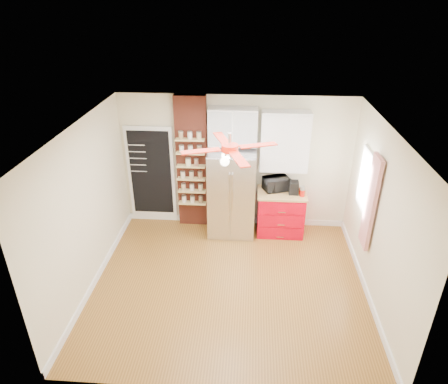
# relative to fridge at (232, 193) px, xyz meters

# --- Properties ---
(floor) EXTENTS (4.50, 4.50, 0.00)m
(floor) POSITION_rel_fridge_xyz_m (0.05, -1.63, -0.88)
(floor) COLOR olive
(floor) RESTS_ON ground
(ceiling) EXTENTS (4.50, 4.50, 0.00)m
(ceiling) POSITION_rel_fridge_xyz_m (0.05, -1.63, 1.83)
(ceiling) COLOR white
(ceiling) RESTS_ON wall_back
(wall_back) EXTENTS (4.50, 0.02, 2.70)m
(wall_back) POSITION_rel_fridge_xyz_m (0.05, 0.37, 0.48)
(wall_back) COLOR beige
(wall_back) RESTS_ON floor
(wall_front) EXTENTS (4.50, 0.02, 2.70)m
(wall_front) POSITION_rel_fridge_xyz_m (0.05, -3.63, 0.48)
(wall_front) COLOR beige
(wall_front) RESTS_ON floor
(wall_left) EXTENTS (0.02, 4.00, 2.70)m
(wall_left) POSITION_rel_fridge_xyz_m (-2.20, -1.63, 0.48)
(wall_left) COLOR beige
(wall_left) RESTS_ON floor
(wall_right) EXTENTS (0.02, 4.00, 2.70)m
(wall_right) POSITION_rel_fridge_xyz_m (2.30, -1.63, 0.48)
(wall_right) COLOR beige
(wall_right) RESTS_ON floor
(chalkboard) EXTENTS (0.95, 0.05, 1.95)m
(chalkboard) POSITION_rel_fridge_xyz_m (-1.65, 0.33, 0.23)
(chalkboard) COLOR white
(chalkboard) RESTS_ON wall_back
(brick_pillar) EXTENTS (0.60, 0.16, 2.70)m
(brick_pillar) POSITION_rel_fridge_xyz_m (-0.80, 0.29, 0.48)
(brick_pillar) COLOR maroon
(brick_pillar) RESTS_ON floor
(fridge) EXTENTS (0.90, 0.70, 1.75)m
(fridge) POSITION_rel_fridge_xyz_m (0.00, 0.00, 0.00)
(fridge) COLOR silver
(fridge) RESTS_ON floor
(upper_glass_cabinet) EXTENTS (0.90, 0.35, 0.70)m
(upper_glass_cabinet) POSITION_rel_fridge_xyz_m (0.00, 0.20, 1.27)
(upper_glass_cabinet) COLOR white
(upper_glass_cabinet) RESTS_ON wall_back
(red_cabinet) EXTENTS (0.94, 0.64, 0.90)m
(red_cabinet) POSITION_rel_fridge_xyz_m (0.97, 0.05, -0.42)
(red_cabinet) COLOR #C60014
(red_cabinet) RESTS_ON floor
(upper_shelf_unit) EXTENTS (0.90, 0.30, 1.15)m
(upper_shelf_unit) POSITION_rel_fridge_xyz_m (0.97, 0.22, 1.00)
(upper_shelf_unit) COLOR white
(upper_shelf_unit) RESTS_ON wall_back
(window) EXTENTS (0.04, 0.75, 1.05)m
(window) POSITION_rel_fridge_xyz_m (2.28, -0.73, 0.68)
(window) COLOR white
(window) RESTS_ON wall_right
(curtain) EXTENTS (0.06, 0.40, 1.55)m
(curtain) POSITION_rel_fridge_xyz_m (2.23, -1.28, 0.57)
(curtain) COLOR red
(curtain) RESTS_ON wall_right
(ceiling_fan) EXTENTS (1.40, 1.40, 0.44)m
(ceiling_fan) POSITION_rel_fridge_xyz_m (0.05, -1.63, 1.55)
(ceiling_fan) COLOR silver
(ceiling_fan) RESTS_ON ceiling
(toaster_oven) EXTENTS (0.57, 0.48, 0.26)m
(toaster_oven) POSITION_rel_fridge_xyz_m (0.85, 0.16, 0.16)
(toaster_oven) COLOR black
(toaster_oven) RESTS_ON red_cabinet
(coffee_maker) EXTENTS (0.18, 0.20, 0.25)m
(coffee_maker) POSITION_rel_fridge_xyz_m (1.18, 0.03, 0.15)
(coffee_maker) COLOR black
(coffee_maker) RESTS_ON red_cabinet
(canister_left) EXTENTS (0.11, 0.11, 0.13)m
(canister_left) POSITION_rel_fridge_xyz_m (1.34, -0.08, 0.09)
(canister_left) COLOR red
(canister_left) RESTS_ON red_cabinet
(canister_right) EXTENTS (0.10, 0.10, 0.14)m
(canister_right) POSITION_rel_fridge_xyz_m (1.34, 0.02, 0.10)
(canister_right) COLOR #B9100A
(canister_right) RESTS_ON red_cabinet
(pantry_jar_oats) EXTENTS (0.11, 0.11, 0.14)m
(pantry_jar_oats) POSITION_rel_fridge_xyz_m (-0.85, 0.13, 0.57)
(pantry_jar_oats) COLOR beige
(pantry_jar_oats) RESTS_ON brick_pillar
(pantry_jar_beans) EXTENTS (0.09, 0.09, 0.13)m
(pantry_jar_beans) POSITION_rel_fridge_xyz_m (-0.70, 0.13, 0.56)
(pantry_jar_beans) COLOR brown
(pantry_jar_beans) RESTS_ON brick_pillar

